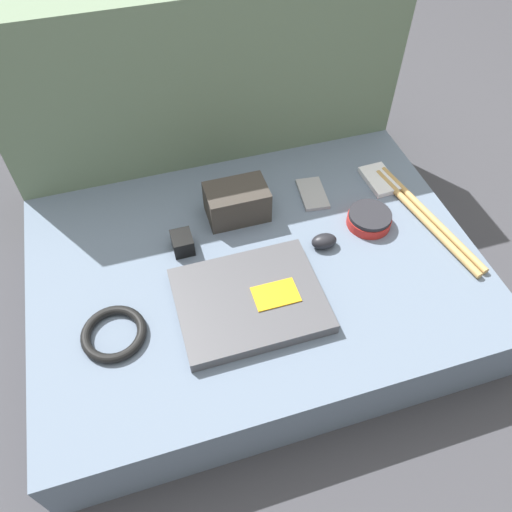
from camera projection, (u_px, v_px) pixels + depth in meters
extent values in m
plane|color=#38383D|center=(256.00, 301.00, 1.20)|extent=(8.00, 8.00, 0.00)
cube|color=slate|center=(256.00, 283.00, 1.14)|extent=(0.96, 0.69, 0.15)
cube|color=#60755B|center=(204.00, 97.00, 1.25)|extent=(0.96, 0.20, 0.57)
cube|color=#47474C|center=(250.00, 300.00, 1.00)|extent=(0.29, 0.23, 0.03)
cube|color=orange|center=(276.00, 294.00, 0.99)|extent=(0.09, 0.06, 0.00)
ellipsoid|color=black|center=(324.00, 240.00, 1.10)|extent=(0.06, 0.04, 0.03)
cylinder|color=red|center=(369.00, 220.00, 1.14)|extent=(0.10, 0.10, 0.02)
cylinder|color=#232328|center=(370.00, 215.00, 1.13)|extent=(0.10, 0.10, 0.01)
cube|color=#99999E|center=(313.00, 194.00, 1.21)|extent=(0.07, 0.11, 0.01)
cube|color=silver|center=(380.00, 180.00, 1.24)|extent=(0.07, 0.11, 0.01)
cube|color=#38332D|center=(238.00, 202.00, 1.14)|extent=(0.14, 0.09, 0.08)
cube|color=black|center=(183.00, 243.00, 1.09)|extent=(0.04, 0.05, 0.04)
torus|color=black|center=(114.00, 334.00, 0.96)|extent=(0.13, 0.13, 0.02)
cylinder|color=tan|center=(423.00, 219.00, 1.15)|extent=(0.08, 0.36, 0.02)
cylinder|color=tan|center=(430.00, 216.00, 1.16)|extent=(0.08, 0.36, 0.02)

